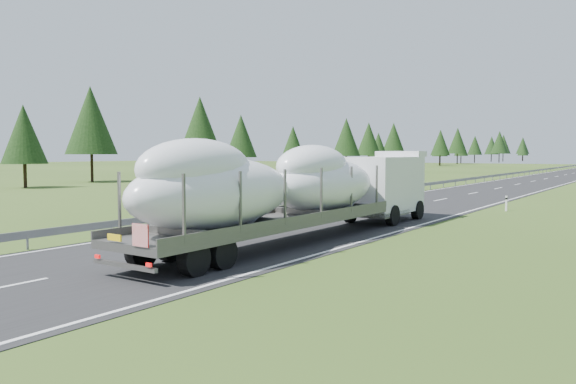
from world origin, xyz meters
The scene contains 4 objects.
road_surface centered at (0.00, 100.00, 0.01)m, with size 10.00×400.00×0.02m, color black.
guardrail centered at (-5.30, 99.94, 0.60)m, with size 0.10×400.00×0.76m.
tree_line_left centered at (-44.62, 122.76, 7.16)m, with size 14.59×315.53×12.48m.
boat_truck centered at (2.21, 12.27, 2.36)m, with size 3.12×20.96×4.29m.
Camera 1 is at (15.45, -8.11, 3.80)m, focal length 35.00 mm.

